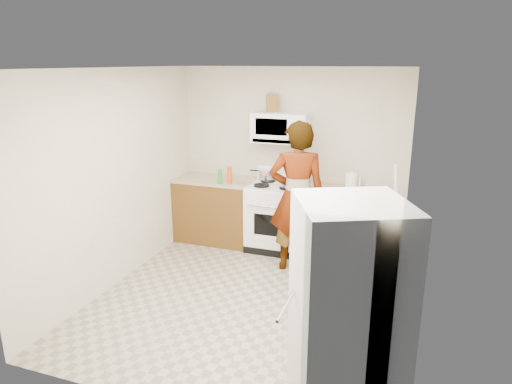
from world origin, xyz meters
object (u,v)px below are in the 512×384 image
at_px(person, 297,197).
at_px(kettle, 351,181).
at_px(gas_range, 277,215).
at_px(saucepan, 267,174).
at_px(microwave, 281,128).
at_px(fridge, 347,319).

height_order(person, kettle, person).
height_order(gas_range, saucepan, gas_range).
xyz_separation_m(person, kettle, (0.56, 0.70, 0.08)).
bearing_deg(microwave, gas_range, -90.00).
bearing_deg(gas_range, person, -52.79).
xyz_separation_m(kettle, saucepan, (-1.19, 0.04, -0.01)).
distance_m(microwave, kettle, 1.19).
distance_m(kettle, saucepan, 1.19).
relative_size(fridge, kettle, 8.69).
bearing_deg(gas_range, saucepan, 138.78).
bearing_deg(saucepan, fridge, -63.06).
relative_size(microwave, saucepan, 3.22).
distance_m(fridge, kettle, 3.15).
bearing_deg(person, kettle, -144.23).
xyz_separation_m(fridge, saucepan, (-1.61, 3.16, 0.17)).
distance_m(gas_range, person, 0.83).
relative_size(fridge, saucepan, 7.20).
bearing_deg(fridge, kettle, 72.81).
height_order(person, saucepan, person).
height_order(microwave, saucepan, microwave).
bearing_deg(person, fridge, 96.79).
xyz_separation_m(gas_range, saucepan, (-0.21, 0.18, 0.53)).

